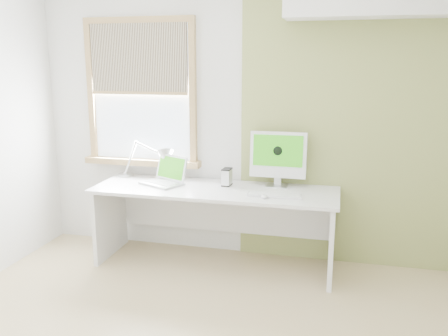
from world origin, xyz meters
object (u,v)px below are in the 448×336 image
(desk_lamp, at_px, (158,159))
(imac, at_px, (278,156))
(laptop, at_px, (166,177))
(external_drive, at_px, (227,177))
(desk, at_px, (216,207))

(desk_lamp, relative_size, imac, 1.25)
(laptop, distance_m, external_drive, 0.58)
(imac, bearing_deg, external_drive, -168.74)
(laptop, height_order, imac, imac)
(desk, distance_m, imac, 0.74)
(desk, relative_size, imac, 4.31)
(desk_lamp, xyz_separation_m, imac, (1.17, -0.01, 0.09))
(external_drive, bearing_deg, desk_lamp, 172.15)
(desk_lamp, xyz_separation_m, external_drive, (0.71, -0.10, -0.11))
(external_drive, xyz_separation_m, imac, (0.46, 0.09, 0.20))
(desk_lamp, bearing_deg, desk, -15.31)
(desk_lamp, bearing_deg, laptop, -49.30)
(imac, bearing_deg, desk_lamp, 179.63)
(desk_lamp, height_order, laptop, desk_lamp)
(imac, bearing_deg, laptop, -171.36)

